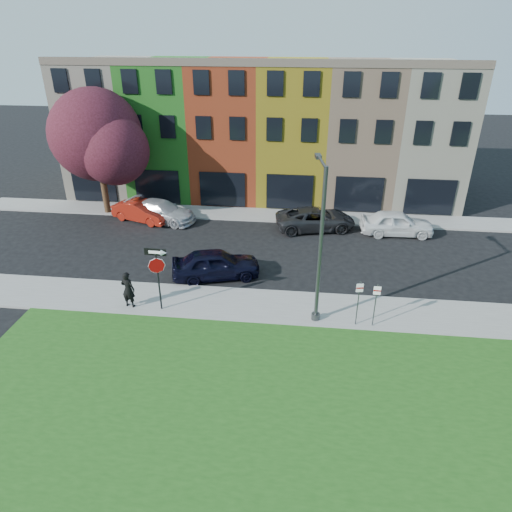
# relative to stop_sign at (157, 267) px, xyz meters

# --- Properties ---
(ground) EXTENTS (120.00, 120.00, 0.00)m
(ground) POSITION_rel_stop_sign_xyz_m (5.55, -2.12, -2.45)
(ground) COLOR black
(ground) RESTS_ON ground
(sidewalk_near) EXTENTS (40.00, 3.00, 0.12)m
(sidewalk_near) POSITION_rel_stop_sign_xyz_m (7.55, 0.88, -2.39)
(sidewalk_near) COLOR gray
(sidewalk_near) RESTS_ON ground
(sidewalk_far) EXTENTS (40.00, 2.40, 0.12)m
(sidewalk_far) POSITION_rel_stop_sign_xyz_m (2.55, 12.88, -2.39)
(sidewalk_far) COLOR gray
(sidewalk_far) RESTS_ON ground
(rowhouse_block) EXTENTS (30.00, 10.12, 10.00)m
(rowhouse_block) POSITION_rel_stop_sign_xyz_m (3.05, 19.06, 2.54)
(rowhouse_block) COLOR #B9AE99
(rowhouse_block) RESTS_ON ground
(stop_sign) EXTENTS (1.05, 0.11, 3.28)m
(stop_sign) POSITION_rel_stop_sign_xyz_m (0.00, 0.00, 0.00)
(stop_sign) COLOR black
(stop_sign) RESTS_ON sidewalk_near
(man) EXTENTS (0.84, 0.68, 1.89)m
(man) POSITION_rel_stop_sign_xyz_m (-1.60, 0.07, -1.38)
(man) COLOR black
(man) RESTS_ON sidewalk_near
(sedan_near) EXTENTS (4.43, 5.79, 1.63)m
(sedan_near) POSITION_rel_stop_sign_xyz_m (2.03, 3.59, -1.63)
(sedan_near) COLOR black
(sedan_near) RESTS_ON ground
(parked_car_red) EXTENTS (4.21, 5.29, 1.43)m
(parked_car_red) POSITION_rel_stop_sign_xyz_m (-4.71, 10.96, -1.73)
(parked_car_red) COLOR maroon
(parked_car_red) RESTS_ON ground
(parked_car_silver) EXTENTS (4.77, 6.13, 1.46)m
(parked_car_silver) POSITION_rel_stop_sign_xyz_m (-3.33, 11.11, -1.72)
(parked_car_silver) COLOR #B4B4B9
(parked_car_silver) RESTS_ON ground
(parked_car_dark) EXTENTS (4.76, 6.39, 1.48)m
(parked_car_dark) POSITION_rel_stop_sign_xyz_m (7.48, 10.87, -1.71)
(parked_car_dark) COLOR black
(parked_car_dark) RESTS_ON ground
(parked_car_white) EXTENTS (2.25, 4.85, 1.60)m
(parked_car_white) POSITION_rel_stop_sign_xyz_m (12.82, 10.60, -1.65)
(parked_car_white) COLOR white
(parked_car_white) RESTS_ON ground
(street_lamp) EXTENTS (0.66, 2.57, 7.37)m
(street_lamp) POSITION_rel_stop_sign_xyz_m (7.45, 0.20, 1.39)
(street_lamp) COLOR #414446
(street_lamp) RESTS_ON sidewalk_near
(parking_sign_a) EXTENTS (0.32, 0.11, 2.30)m
(parking_sign_a) POSITION_rel_stop_sign_xyz_m (9.32, -0.23, -0.90)
(parking_sign_a) COLOR #414446
(parking_sign_a) RESTS_ON sidewalk_near
(parking_sign_b) EXTENTS (0.32, 0.09, 2.20)m
(parking_sign_b) POSITION_rel_stop_sign_xyz_m (10.09, -0.23, -0.96)
(parking_sign_b) COLOR #414446
(parking_sign_b) RESTS_ON sidewalk_near
(tree_purple) EXTENTS (7.51, 6.57, 8.76)m
(tree_purple) POSITION_rel_stop_sign_xyz_m (-7.63, 12.13, 3.14)
(tree_purple) COLOR black
(tree_purple) RESTS_ON sidewalk_far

